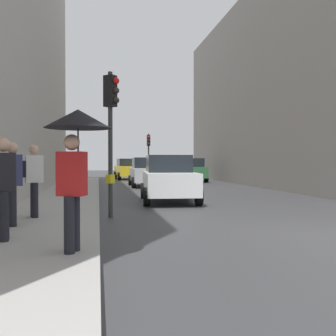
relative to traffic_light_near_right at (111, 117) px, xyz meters
name	(u,v)px	position (x,y,z in m)	size (l,w,h in m)	color
ground_plane	(326,236)	(4.25, -3.37, -2.72)	(120.00, 120.00, 0.00)	#38383A
sidewalk_kerb	(60,205)	(-1.60, 2.63, -2.64)	(2.57, 40.00, 0.16)	#A8A5A0
building_facade_right	(319,96)	(14.82, 14.35, 3.40)	(12.00, 24.25, 12.23)	slate
traffic_light_near_right	(111,117)	(0.00, 0.00, 0.00)	(0.43, 0.40, 3.94)	#2D2D2D
traffic_light_far_median	(149,148)	(3.51, 19.58, -0.18)	(0.25, 0.43, 3.68)	#2D2D2D
car_white_compact	(169,178)	(2.28, 3.86, -1.84)	(2.26, 4.32, 1.76)	silver
car_yellow_taxi	(128,169)	(2.12, 22.70, -1.84)	(2.26, 4.32, 1.76)	yellow
car_silver_hatchback	(147,172)	(2.55, 12.97, -1.84)	(2.05, 4.22, 1.76)	#BCBCC1
car_green_estate	(191,170)	(6.53, 18.06, -1.84)	(2.17, 4.28, 1.76)	#2D6038
pedestrian_with_umbrella	(76,140)	(-0.66, -4.69, -0.88)	(1.00, 1.00, 2.14)	black
pedestrian_with_black_backpack	(32,176)	(-1.93, -0.75, -1.55)	(0.65, 0.43, 1.77)	black
pedestrian_with_grey_backpack	(10,179)	(-2.17, -2.00, -1.55)	(0.64, 0.39, 1.77)	black
pedestrian_in_dark_coat	(4,184)	(-1.94, -3.57, -1.59)	(0.44, 0.36, 1.77)	black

